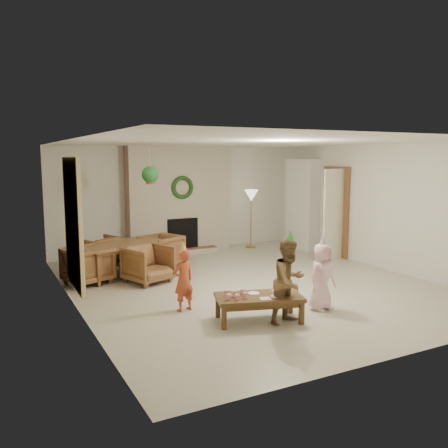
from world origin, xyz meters
TOP-DOWN VIEW (x-y plane):
  - floor at (0.00, 0.00)m, footprint 7.00×7.00m
  - ceiling at (0.00, 0.00)m, footprint 7.00×7.00m
  - wall_back at (0.00, 3.50)m, footprint 7.00×0.00m
  - wall_front at (0.00, -3.50)m, footprint 7.00×0.00m
  - wall_left at (-3.00, 0.00)m, footprint 0.00×7.00m
  - wall_right at (3.00, 0.00)m, footprint 0.00×7.00m
  - fireplace_mass at (0.00, 3.30)m, footprint 2.50×0.40m
  - fireplace_hearth at (0.00, 2.95)m, footprint 1.60×0.30m
  - fireplace_firebox at (0.00, 3.12)m, footprint 0.75×0.12m
  - fireplace_wreath at (0.00, 3.07)m, footprint 0.54×0.10m
  - floor_lamp_base at (1.81, 3.00)m, footprint 0.27×0.27m
  - floor_lamp_post at (1.81, 3.00)m, footprint 0.03×0.03m
  - floor_lamp_shade at (1.81, 3.00)m, footprint 0.35×0.35m
  - bookshelf_carcass at (2.84, 2.30)m, footprint 0.30×1.00m
  - bookshelf_shelf_a at (2.82, 2.30)m, footprint 0.30×0.92m
  - bookshelf_shelf_b at (2.82, 2.30)m, footprint 0.30×0.92m
  - bookshelf_shelf_c at (2.82, 2.30)m, footprint 0.30×0.92m
  - bookshelf_shelf_d at (2.82, 2.30)m, footprint 0.30×0.92m
  - books_row_lower at (2.80, 2.15)m, footprint 0.20×0.40m
  - books_row_mid at (2.80, 2.35)m, footprint 0.20×0.44m
  - books_row_upper at (2.80, 2.20)m, footprint 0.20×0.36m
  - door_frame at (2.96, 1.20)m, footprint 0.05×0.86m
  - door_leaf at (2.58, 0.82)m, footprint 0.77×0.32m
  - curtain_panel at (-2.96, 0.20)m, footprint 0.06×1.20m
  - dining_table at (-1.83, 1.63)m, footprint 1.95×1.51m
  - dining_chair_near at (-1.57, 0.92)m, footprint 0.93×0.94m
  - dining_chair_far at (-2.10, 2.34)m, footprint 0.93×0.94m
  - dining_chair_left at (-2.54, 1.36)m, footprint 0.94×0.93m
  - dining_chair_right at (-0.95, 1.96)m, footprint 0.94×0.93m
  - hanging_plant_cord at (-1.30, 1.50)m, footprint 0.01×0.01m
  - hanging_plant_pot at (-1.30, 1.50)m, footprint 0.16×0.16m
  - hanging_plant_foliage at (-1.30, 1.50)m, footprint 0.32×0.32m
  - coffee_table_top at (-0.86, -1.73)m, footprint 1.30×0.90m
  - coffee_table_apron at (-0.86, -1.73)m, footprint 1.18×0.79m
  - coffee_leg_fl at (-1.44, -1.81)m, footprint 0.08×0.08m
  - coffee_leg_fr at (-0.42, -2.12)m, footprint 0.08×0.08m
  - coffee_leg_bl at (-1.30, -1.35)m, footprint 0.08×0.08m
  - coffee_leg_br at (-0.28, -1.66)m, footprint 0.08×0.08m
  - cup_a at (-1.33, -1.73)m, footprint 0.08×0.08m
  - cup_b at (-1.28, -1.56)m, footprint 0.08×0.08m
  - cup_c at (-1.24, -1.81)m, footprint 0.08×0.08m
  - cup_d at (-1.19, -1.63)m, footprint 0.08×0.08m
  - cup_e at (-1.10, -1.77)m, footprint 0.08×0.08m
  - cup_f at (-1.05, -1.60)m, footprint 0.08×0.08m
  - plate_a at (-0.87, -1.62)m, footprint 0.20×0.20m
  - plate_b at (-0.67, -1.89)m, footprint 0.20×0.20m
  - plate_c at (-0.45, -1.77)m, footprint 0.20×0.20m
  - food_scoop at (-0.67, -1.89)m, footprint 0.08×0.08m
  - napkin_left at (-0.87, -1.90)m, footprint 0.17×0.17m
  - napkin_right at (-0.51, -1.67)m, footprint 0.17×0.17m
  - child_red at (-1.61, -0.85)m, footprint 0.38×0.29m
  - party_hat_red at (-1.61, -0.85)m, footprint 0.14×0.14m
  - child_plaid at (-0.53, -1.97)m, footprint 0.66×0.57m
  - party_hat_plaid at (-0.53, -1.97)m, footprint 0.15×0.15m
  - child_pink at (0.23, -1.73)m, footprint 0.53×0.39m
  - party_hat_pink at (0.23, -1.73)m, footprint 0.13×0.13m

SIDE VIEW (x-z plane):
  - floor at x=0.00m, z-range 0.00..0.00m
  - floor_lamp_base at x=1.81m, z-range 0.00..0.03m
  - fireplace_hearth at x=0.00m, z-range 0.00..0.12m
  - coffee_leg_fl at x=-1.44m, z-range 0.00..0.31m
  - coffee_leg_fr at x=-0.42m, z-range 0.00..0.31m
  - coffee_leg_bl at x=-1.30m, z-range 0.00..0.31m
  - coffee_leg_br at x=-0.28m, z-range 0.00..0.31m
  - coffee_table_apron at x=-0.86m, z-range 0.24..0.31m
  - dining_table at x=-1.83m, z-range 0.00..0.61m
  - coffee_table_top at x=-0.86m, z-range 0.31..0.36m
  - dining_chair_near at x=-1.57m, z-range 0.00..0.67m
  - dining_chair_far at x=-2.10m, z-range 0.00..0.67m
  - dining_chair_left at x=-2.54m, z-range 0.00..0.67m
  - dining_chair_right at x=-0.95m, z-range 0.00..0.67m
  - napkin_left at x=-0.87m, z-range 0.36..0.37m
  - napkin_right at x=-0.51m, z-range 0.36..0.37m
  - plate_a at x=-0.87m, z-range 0.36..0.37m
  - plate_b at x=-0.67m, z-range 0.36..0.37m
  - plate_c at x=-0.45m, z-range 0.36..0.37m
  - food_scoop at x=-0.67m, z-range 0.37..0.43m
  - cup_a at x=-1.33m, z-range 0.36..0.44m
  - cup_b at x=-1.28m, z-range 0.36..0.44m
  - cup_c at x=-1.24m, z-range 0.36..0.44m
  - cup_d at x=-1.19m, z-range 0.36..0.44m
  - cup_e at x=-1.10m, z-range 0.36..0.44m
  - cup_f at x=-1.05m, z-range 0.36..0.44m
  - fireplace_firebox at x=0.00m, z-range 0.07..0.82m
  - bookshelf_shelf_a at x=2.82m, z-range 0.43..0.47m
  - child_red at x=-1.61m, z-range 0.00..0.92m
  - child_pink at x=0.23m, z-range 0.00..1.00m
  - child_plaid at x=-0.53m, z-range 0.00..1.16m
  - books_row_lower at x=2.80m, z-range 0.47..0.71m
  - floor_lamp_post at x=1.81m, z-range 0.02..1.33m
  - bookshelf_shelf_b at x=2.82m, z-range 0.83..0.86m
  - party_hat_red at x=-1.61m, z-range 0.87..1.05m
  - books_row_mid at x=2.80m, z-range 0.87..1.11m
  - door_leaf at x=2.58m, z-range 0.00..2.00m
  - door_frame at x=2.96m, z-range 0.00..2.04m
  - party_hat_pink at x=0.23m, z-range 0.95..1.13m
  - bookshelf_carcass at x=2.84m, z-range 0.00..2.20m
  - party_hat_plaid at x=-0.53m, z-range 1.11..1.30m
  - wall_back at x=0.00m, z-range -2.25..4.75m
  - wall_front at x=0.00m, z-range -2.25..4.75m
  - wall_left at x=-3.00m, z-range -2.25..4.75m
  - wall_right at x=3.00m, z-range -2.25..4.75m
  - fireplace_mass at x=0.00m, z-range 0.00..2.50m
  - bookshelf_shelf_c at x=2.82m, z-range 1.24..1.26m
  - curtain_panel at x=-2.96m, z-range 0.25..2.25m
  - floor_lamp_shade at x=1.81m, z-range 1.16..1.45m
  - books_row_upper at x=2.80m, z-range 1.27..1.49m
  - fireplace_wreath at x=0.00m, z-range 1.28..1.82m
  - bookshelf_shelf_d at x=2.82m, z-range 1.64..1.66m
  - hanging_plant_pot at x=-1.30m, z-range 1.74..1.86m
  - hanging_plant_foliage at x=-1.30m, z-range 1.76..2.08m
  - hanging_plant_cord at x=-1.30m, z-range 1.80..2.50m
  - ceiling at x=0.00m, z-range 2.50..2.50m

